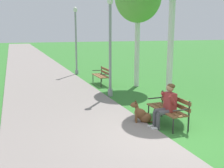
# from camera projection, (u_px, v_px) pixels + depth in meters

# --- Properties ---
(ground_plane) EXTENTS (120.00, 120.00, 0.00)m
(ground_plane) POSITION_uv_depth(u_px,v_px,m) (172.00, 137.00, 6.94)
(ground_plane) COLOR #33752D
(paved_path) EXTENTS (4.02, 60.00, 0.04)m
(paved_path) POSITION_uv_depth(u_px,v_px,m) (28.00, 57.00, 28.28)
(paved_path) COLOR gray
(paved_path) RESTS_ON ground
(park_bench_near) EXTENTS (0.55, 1.50, 0.85)m
(park_bench_near) POSITION_uv_depth(u_px,v_px,m) (169.00, 107.00, 7.82)
(park_bench_near) COLOR brown
(park_bench_near) RESTS_ON ground
(park_bench_mid) EXTENTS (0.55, 1.50, 0.85)m
(park_bench_mid) POSITION_uv_depth(u_px,v_px,m) (102.00, 74.00, 13.69)
(park_bench_mid) COLOR brown
(park_bench_mid) RESTS_ON ground
(person_seated_on_near_bench) EXTENTS (0.74, 0.49, 1.25)m
(person_seated_on_near_bench) POSITION_uv_depth(u_px,v_px,m) (167.00, 104.00, 7.55)
(person_seated_on_near_bench) COLOR #4C4C51
(person_seated_on_near_bench) RESTS_ON ground
(dog_brown) EXTENTS (0.82, 0.40, 0.71)m
(dog_brown) POSITION_uv_depth(u_px,v_px,m) (142.00, 115.00, 7.96)
(dog_brown) COLOR brown
(dog_brown) RESTS_ON ground
(lamp_post_near) EXTENTS (0.24, 0.24, 4.02)m
(lamp_post_near) POSITION_uv_depth(u_px,v_px,m) (110.00, 46.00, 10.89)
(lamp_post_near) COLOR gray
(lamp_post_near) RESTS_ON ground
(lamp_post_mid) EXTENTS (0.24, 0.24, 4.10)m
(lamp_post_mid) POSITION_uv_depth(u_px,v_px,m) (76.00, 40.00, 16.53)
(lamp_post_mid) COLOR gray
(lamp_post_mid) RESTS_ON ground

